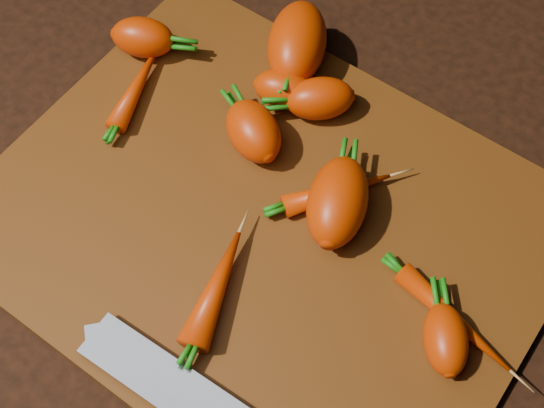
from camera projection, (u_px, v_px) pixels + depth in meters
The scene contains 13 objects.
ground at pixel (266, 230), 0.71m from camera, with size 2.00×2.00×0.01m, color black.
cutting_board at pixel (266, 224), 0.70m from camera, with size 0.50×0.40×0.01m, color #5C2B08.
carrot_0 at pixel (143, 37), 0.77m from camera, with size 0.06×0.04×0.04m, color #CD3000.
carrot_1 at pixel (253, 131), 0.71m from camera, with size 0.07×0.05×0.05m, color #CD3000.
carrot_2 at pixel (297, 43), 0.76m from camera, with size 0.10×0.06×0.06m, color #CD3000.
carrot_3 at pixel (337, 202), 0.67m from camera, with size 0.09×0.05×0.05m, color #CD3000.
carrot_4 at pixel (320, 99), 0.73m from camera, with size 0.07×0.04×0.04m, color #CD3000.
carrot_5 at pixel (284, 89), 0.74m from camera, with size 0.06×0.04×0.04m, color #CD3000.
carrot_6 at pixel (445, 340), 0.62m from camera, with size 0.06×0.04×0.04m, color #CD3000.
carrot_7 at pixel (337, 191), 0.69m from camera, with size 0.10×0.02×0.02m, color #CD3000.
carrot_8 at pixel (454, 319), 0.63m from camera, with size 0.12×0.02×0.02m, color #CD3000.
carrot_9 at pixel (216, 287), 0.64m from camera, with size 0.11×0.03×0.03m, color #CD3000.
carrot_10 at pixel (137, 87), 0.75m from camera, with size 0.10×0.02×0.02m, color #CD3000.
Camera 1 is at (0.19, -0.26, 0.62)m, focal length 50.00 mm.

